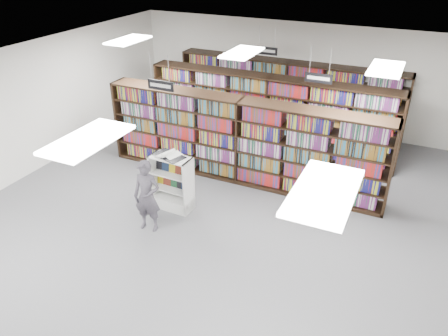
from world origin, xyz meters
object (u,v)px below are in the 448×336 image
at_px(bookshelf_row_near, 240,141).
at_px(open_book, 169,155).
at_px(endcap_display, 173,189).
at_px(shopper, 147,196).

bearing_deg(bookshelf_row_near, open_book, -116.82).
xyz_separation_m(bookshelf_row_near, open_book, (-0.90, -1.79, 0.25)).
xyz_separation_m(endcap_display, shopper, (-0.04, -0.93, 0.33)).
height_order(endcap_display, open_book, open_book).
relative_size(endcap_display, shopper, 0.81).
bearing_deg(bookshelf_row_near, endcap_display, -115.58).
relative_size(bookshelf_row_near, shopper, 4.51).
height_order(bookshelf_row_near, endcap_display, bookshelf_row_near).
relative_size(bookshelf_row_near, open_book, 9.00).
bearing_deg(endcap_display, open_book, -165.05).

